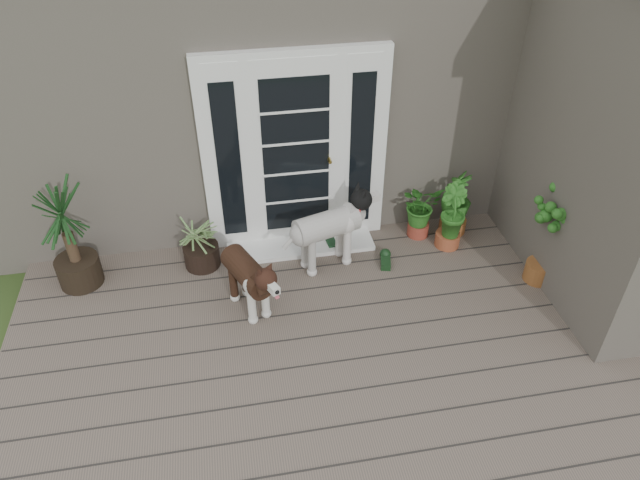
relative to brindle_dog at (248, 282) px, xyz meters
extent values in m
cube|color=#6B5B4C|center=(0.83, -1.15, -0.40)|extent=(6.20, 4.60, 0.12)
cube|color=#665E54|center=(0.83, 3.10, 1.09)|extent=(7.40, 4.00, 3.10)
cube|color=white|center=(0.63, 1.05, 0.74)|extent=(1.90, 0.14, 2.15)
cube|color=white|center=(0.63, 0.85, -0.31)|extent=(1.60, 0.40, 0.05)
imported|color=#184C15|center=(1.97, 0.85, -0.05)|extent=(0.55, 0.55, 0.57)
imported|color=#1C6222|center=(2.23, 0.61, -0.07)|extent=(0.42, 0.42, 0.54)
imported|color=#205B1A|center=(2.38, 0.85, -0.03)|extent=(0.46, 0.46, 0.61)
camera|label=1|loc=(-0.08, -4.20, 3.68)|focal=32.97mm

